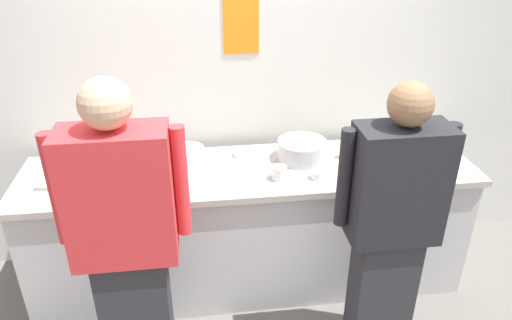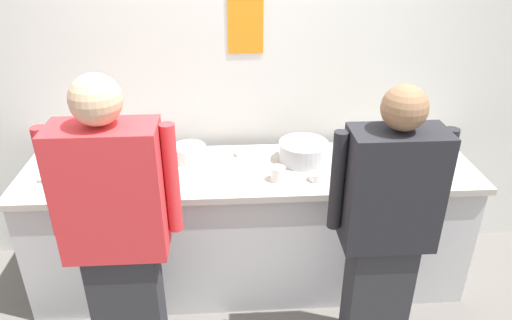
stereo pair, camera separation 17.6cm
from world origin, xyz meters
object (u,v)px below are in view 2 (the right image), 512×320
chef_near_left (118,236)px  deli_cup (278,174)px  plate_stack_rear (189,153)px  squeeze_bottle_primary (353,149)px  chef_center (386,229)px  mixing_bowl_steel (303,152)px  sheet_tray (89,171)px  ramekin_yellow_sauce (241,153)px  plate_stack_front (421,165)px  ramekin_orange_sauce (357,151)px  ramekin_green_sauce (317,176)px

chef_near_left → deli_cup: bearing=32.9°
plate_stack_rear → squeeze_bottle_primary: squeeze_bottle_primary is taller
chef_center → mixing_bowl_steel: chef_center is taller
sheet_tray → ramekin_yellow_sauce: bearing=10.9°
plate_stack_rear → deli_cup: bearing=-29.2°
deli_cup → chef_center: bearing=-44.8°
ramekin_yellow_sauce → chef_center: bearing=-49.9°
sheet_tray → deli_cup: bearing=-8.0°
plate_stack_front → squeeze_bottle_primary: (-0.40, 0.13, 0.06)m
chef_near_left → squeeze_bottle_primary: chef_near_left is taller
mixing_bowl_steel → deli_cup: mixing_bowl_steel is taller
mixing_bowl_steel → deli_cup: bearing=-128.1°
chef_center → squeeze_bottle_primary: chef_center is taller
plate_stack_front → plate_stack_rear: size_ratio=0.97×
sheet_tray → ramekin_orange_sauce: 1.70m
squeeze_bottle_primary → ramekin_green_sauce: bearing=-139.6°
plate_stack_rear → ramekin_yellow_sauce: plate_stack_rear is taller
chef_center → plate_stack_front: chef_center is taller
chef_near_left → sheet_tray: 0.77m
mixing_bowl_steel → sheet_tray: mixing_bowl_steel is taller
mixing_bowl_steel → plate_stack_rear: bearing=175.2°
ramekin_green_sauce → ramekin_orange_sauce: bearing=45.2°
plate_stack_rear → sheet_tray: bearing=-166.8°
chef_center → ramekin_green_sauce: 0.56m
mixing_bowl_steel → squeeze_bottle_primary: bearing=-5.9°
squeeze_bottle_primary → sheet_tray: bearing=-178.3°
mixing_bowl_steel → ramekin_orange_sauce: mixing_bowl_steel is taller
chef_center → sheet_tray: size_ratio=3.31×
plate_stack_rear → ramekin_green_sauce: bearing=-22.6°
chef_center → plate_stack_front: bearing=55.9°
plate_stack_rear → mixing_bowl_steel: 0.73m
plate_stack_front → ramekin_orange_sauce: 0.41m
squeeze_bottle_primary → ramekin_orange_sauce: squeeze_bottle_primary is taller
squeeze_bottle_primary → deli_cup: (-0.50, -0.21, -0.05)m
mixing_bowl_steel → squeeze_bottle_primary: 0.31m
squeeze_bottle_primary → mixing_bowl_steel: bearing=174.1°
chef_center → sheet_tray: 1.77m
sheet_tray → ramekin_green_sauce: bearing=-7.4°
mixing_bowl_steel → squeeze_bottle_primary: squeeze_bottle_primary is taller
mixing_bowl_steel → ramekin_orange_sauce: bearing=10.7°
sheet_tray → chef_near_left: bearing=-66.2°
chef_near_left → ramekin_orange_sauce: chef_near_left is taller
ramekin_green_sauce → mixing_bowl_steel: bearing=99.1°
ramekin_green_sauce → plate_stack_front: bearing=8.0°
ramekin_yellow_sauce → ramekin_green_sauce: ramekin_green_sauce is taller
chef_near_left → ramekin_yellow_sauce: size_ratio=20.95×
sheet_tray → plate_stack_rear: bearing=13.2°
mixing_bowl_steel → chef_center: bearing=-66.9°
sheet_tray → ramekin_green_sauce: ramekin_green_sauce is taller
squeeze_bottle_primary → deli_cup: size_ratio=2.12×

